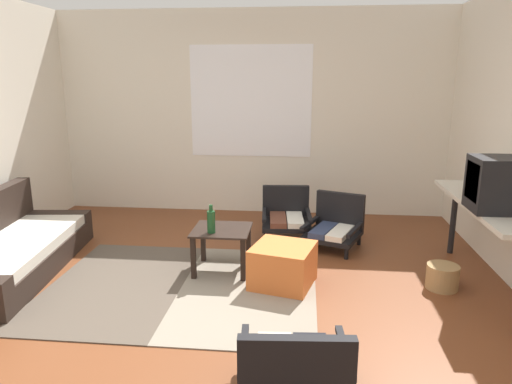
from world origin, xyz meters
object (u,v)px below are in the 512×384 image
(console_shelf, at_px, (486,211))
(wicker_basket, at_px, (442,277))
(armchair_corner, at_px, (335,225))
(clay_vase, at_px, (477,181))
(ottoman_orange, at_px, (283,266))
(crt_television, at_px, (503,184))
(coffee_table, at_px, (222,238))
(armchair_by_window, at_px, (286,215))
(couch, at_px, (8,251))
(glass_bottle, at_px, (211,221))
(armchair_striped_foreground, at_px, (295,364))

(console_shelf, xyz_separation_m, wicker_basket, (-0.34, -0.08, -0.60))
(armchair_corner, relative_size, clay_vase, 2.15)
(ottoman_orange, distance_m, crt_television, 1.94)
(coffee_table, bearing_deg, crt_television, -8.87)
(coffee_table, xyz_separation_m, wicker_basket, (2.02, -0.18, -0.23))
(armchair_by_window, relative_size, crt_television, 1.27)
(couch, xyz_separation_m, coffee_table, (2.04, 0.23, 0.12))
(console_shelf, height_order, clay_vase, clay_vase)
(armchair_by_window, xyz_separation_m, glass_bottle, (-0.65, -1.22, 0.28))
(wicker_basket, bearing_deg, clay_vase, 47.69)
(armchair_by_window, distance_m, armchair_striped_foreground, 2.92)
(armchair_by_window, bearing_deg, wicker_basket, -41.49)
(coffee_table, distance_m, crt_television, 2.47)
(armchair_striped_foreground, height_order, wicker_basket, armchair_striped_foreground)
(console_shelf, bearing_deg, wicker_basket, -166.38)
(armchair_by_window, height_order, armchair_striped_foreground, armchair_by_window)
(crt_television, height_order, glass_bottle, crt_television)
(coffee_table, xyz_separation_m, ottoman_orange, (0.60, -0.25, -0.15))
(armchair_striped_foreground, distance_m, crt_television, 2.30)
(couch, relative_size, clay_vase, 6.20)
(armchair_by_window, bearing_deg, ottoman_orange, -88.87)
(console_shelf, relative_size, wicker_basket, 6.31)
(armchair_corner, bearing_deg, couch, -161.61)
(coffee_table, relative_size, armchair_by_window, 0.88)
(armchair_corner, relative_size, ottoman_orange, 1.41)
(couch, xyz_separation_m, armchair_corner, (3.17, 1.05, 0.02))
(armchair_by_window, xyz_separation_m, wicker_basket, (1.45, -1.28, -0.15))
(armchair_by_window, height_order, console_shelf, console_shelf)
(wicker_basket, bearing_deg, crt_television, -29.94)
(armchair_by_window, bearing_deg, glass_bottle, -118.03)
(armchair_striped_foreground, xyz_separation_m, armchair_corner, (0.39, 2.63, -0.00))
(couch, distance_m, clay_vase, 4.47)
(coffee_table, relative_size, clay_vase, 1.61)
(glass_bottle, bearing_deg, armchair_striped_foreground, -64.30)
(armchair_corner, bearing_deg, console_shelf, -36.68)
(armchair_striped_foreground, bearing_deg, wicker_basket, 51.93)
(armchair_by_window, height_order, crt_television, crt_television)
(armchair_striped_foreground, relative_size, clay_vase, 2.00)
(armchair_striped_foreground, xyz_separation_m, ottoman_orange, (-0.14, 1.56, -0.06))
(crt_television, bearing_deg, clay_vase, 89.68)
(console_shelf, height_order, wicker_basket, console_shelf)
(glass_bottle, bearing_deg, ottoman_orange, -11.35)
(ottoman_orange, bearing_deg, crt_television, -3.75)
(couch, height_order, crt_television, crt_television)
(coffee_table, bearing_deg, ottoman_orange, -22.81)
(coffee_table, distance_m, console_shelf, 2.39)
(coffee_table, xyz_separation_m, glass_bottle, (-0.08, -0.12, 0.20))
(armchair_by_window, bearing_deg, clay_vase, -27.06)
(armchair_striped_foreground, xyz_separation_m, console_shelf, (1.62, 1.72, 0.47))
(ottoman_orange, height_order, console_shelf, console_shelf)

